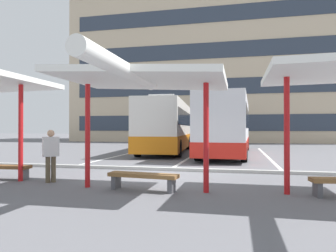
# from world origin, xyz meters

# --- Properties ---
(ground_plane) EXTENTS (160.00, 160.00, 0.00)m
(ground_plane) POSITION_xyz_m (0.00, 0.00, 0.00)
(ground_plane) COLOR slate
(terminal_building) EXTENTS (35.95, 12.66, 23.25)m
(terminal_building) POSITION_xyz_m (0.03, 31.31, 10.26)
(terminal_building) COLOR #C6B293
(terminal_building) RESTS_ON ground
(coach_bus_0) EXTENTS (3.39, 10.27, 3.68)m
(coach_bus_0) POSITION_xyz_m (-2.08, 10.08, 1.69)
(coach_bus_0) COLOR silver
(coach_bus_0) RESTS_ON ground
(coach_bus_1) EXTENTS (2.97, 11.71, 3.73)m
(coach_bus_1) POSITION_xyz_m (1.97, 9.24, 1.74)
(coach_bus_1) COLOR silver
(coach_bus_1) RESTS_ON ground
(lane_stripe_0) EXTENTS (0.16, 14.00, 0.01)m
(lane_stripe_0) POSITION_xyz_m (-4.26, 8.77, 0.00)
(lane_stripe_0) COLOR white
(lane_stripe_0) RESTS_ON ground
(lane_stripe_1) EXTENTS (0.16, 14.00, 0.01)m
(lane_stripe_1) POSITION_xyz_m (0.00, 8.77, 0.00)
(lane_stripe_1) COLOR white
(lane_stripe_1) RESTS_ON ground
(lane_stripe_2) EXTENTS (0.16, 14.00, 0.01)m
(lane_stripe_2) POSITION_xyz_m (4.26, 8.77, 0.00)
(lane_stripe_2) COLOR white
(lane_stripe_2) RESTS_ON ground
(bench_1) EXTENTS (1.66, 0.56, 0.45)m
(bench_1) POSITION_xyz_m (-4.60, -1.91, 0.33)
(bench_1) COLOR brown
(bench_1) RESTS_ON ground
(waiting_shelter_1) EXTENTS (4.26, 5.22, 3.09)m
(waiting_shelter_1) POSITION_xyz_m (0.19, -2.82, 2.86)
(waiting_shelter_1) COLOR red
(waiting_shelter_1) RESTS_ON ground
(bench_2) EXTENTS (1.92, 0.65, 0.45)m
(bench_2) POSITION_xyz_m (0.19, -2.65, 0.34)
(bench_2) COLOR brown
(bench_2) RESTS_ON ground
(platform_kerb) EXTENTS (44.00, 0.24, 0.12)m
(platform_kerb) POSITION_xyz_m (0.00, 1.24, 0.06)
(platform_kerb) COLOR #ADADA8
(platform_kerb) RESTS_ON ground
(waiting_passenger_0) EXTENTS (0.48, 0.48, 1.58)m
(waiting_passenger_0) POSITION_xyz_m (-2.87, -2.08, 0.90)
(waiting_passenger_0) COLOR brown
(waiting_passenger_0) RESTS_ON ground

